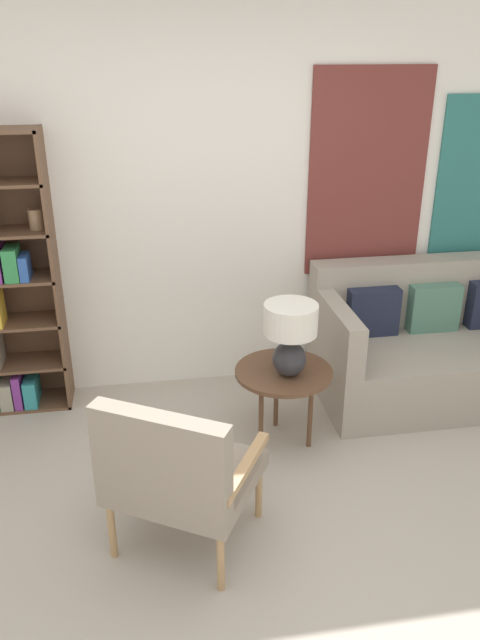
# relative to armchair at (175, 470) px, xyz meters

# --- Properties ---
(ground_plane) EXTENTS (14.00, 14.00, 0.00)m
(ground_plane) POSITION_rel_armchair_xyz_m (0.35, -0.29, -0.49)
(ground_plane) COLOR #B2A899
(wall_back) EXTENTS (6.40, 0.08, 2.70)m
(wall_back) POSITION_rel_armchair_xyz_m (0.42, 1.74, 0.87)
(wall_back) COLOR white
(wall_back) RESTS_ON ground_plane
(armchair) EXTENTS (0.86, 0.84, 0.86)m
(armchair) POSITION_rel_armchair_xyz_m (0.00, 0.00, 0.00)
(armchair) COLOR tan
(armchair) RESTS_ON ground_plane
(couch) EXTENTS (1.69, 0.89, 0.90)m
(couch) POSITION_rel_armchair_xyz_m (1.92, 1.29, -0.15)
(couch) COLOR #9E9384
(couch) RESTS_ON ground_plane
(side_table) EXTENTS (0.59, 0.59, 0.50)m
(side_table) POSITION_rel_armchair_xyz_m (0.71, 0.83, -0.03)
(side_table) COLOR brown
(side_table) RESTS_ON ground_plane
(table_lamp) EXTENTS (0.31, 0.31, 0.45)m
(table_lamp) POSITION_rel_armchair_xyz_m (0.72, 0.77, 0.29)
(table_lamp) COLOR #2D2D33
(table_lamp) RESTS_ON side_table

